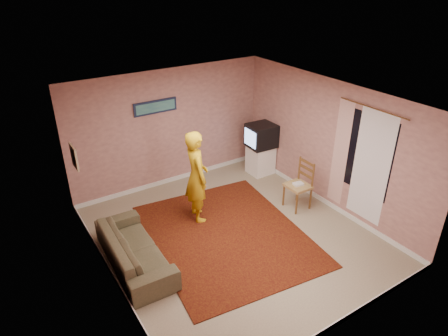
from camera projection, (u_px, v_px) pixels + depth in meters
ground at (233, 236)px, 7.38m from camera, size 5.00×5.00×0.00m
wall_back at (170, 128)px, 8.66m from camera, size 4.50×0.02×2.60m
wall_front at (348, 254)px, 4.92m from camera, size 4.50×0.02×2.60m
wall_left at (104, 214)px, 5.70m from camera, size 0.02×5.00×2.60m
wall_right at (328, 145)px, 7.87m from camera, size 0.02×5.00×2.60m
ceiling at (235, 100)px, 6.19m from camera, size 4.50×5.00×0.02m
baseboard_back at (173, 179)px, 9.22m from camera, size 4.50×0.02×0.10m
baseboard_front at (334, 325)px, 5.50m from camera, size 4.50×0.02×0.10m
baseboard_left at (116, 280)px, 6.28m from camera, size 0.02×5.00×0.10m
baseboard_right at (321, 199)px, 8.44m from camera, size 0.02×5.00×0.10m
window at (366, 154)px, 7.13m from camera, size 0.01×1.10×1.50m
curtain_sheer at (371, 168)px, 7.10m from camera, size 0.01×0.75×2.10m
curtain_floral at (340, 154)px, 7.62m from camera, size 0.01×0.35×2.10m
curtain_rod at (373, 108)px, 6.71m from camera, size 0.02×1.40×0.02m
picture_back at (155, 107)px, 8.23m from camera, size 0.95×0.04×0.28m
picture_left at (74, 157)px, 6.80m from camera, size 0.04×0.38×0.42m
area_rug at (226, 234)px, 7.40m from camera, size 3.02×3.61×0.02m
tv_cabinet at (260, 159)px, 9.47m from camera, size 0.54×0.49×0.69m
crt_tv at (261, 136)px, 9.18m from camera, size 0.65×0.59×0.54m
chair_a at (262, 152)px, 9.39m from camera, size 0.48×0.47×0.47m
dvd_player at (262, 154)px, 9.42m from camera, size 0.42×0.33×0.07m
blue_throw at (257, 143)px, 9.46m from camera, size 0.42×0.05×0.44m
chair_b at (299, 180)px, 7.98m from camera, size 0.44×0.46×0.55m
game_console at (298, 184)px, 8.01m from camera, size 0.22×0.18×0.04m
sofa at (134, 249)px, 6.58m from camera, size 0.84×2.01×0.58m
person at (197, 177)px, 7.51m from camera, size 0.56×0.74×1.83m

